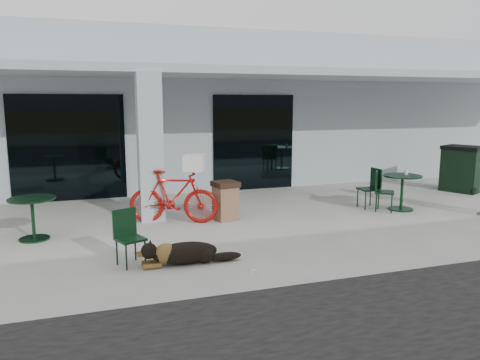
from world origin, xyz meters
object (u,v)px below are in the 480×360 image
object	(u,v)px
dog	(185,252)
cafe_chair_far_a	(385,191)
cafe_chair_near	(130,238)
trash_receptacle	(226,201)
wheeled_bin	(462,169)
cafe_table_far	(402,193)
cafe_chair_far_b	(368,188)
bicycle	(174,197)
cafe_table_near	(33,219)

from	to	relation	value
dog	cafe_chair_far_a	distance (m)	5.52
cafe_chair_near	trash_receptacle	xyz separation A→B (m)	(2.21, 2.24, -0.02)
trash_receptacle	wheeled_bin	bearing A→B (deg)	7.83
cafe_table_far	wheeled_bin	bearing A→B (deg)	24.41
cafe_chair_far_b	trash_receptacle	bearing A→B (deg)	-88.58
cafe_chair_near	cafe_chair_far_b	world-z (taller)	cafe_chair_far_b
bicycle	trash_receptacle	xyz separation A→B (m)	(1.10, -0.10, -0.14)
cafe_chair_far_a	cafe_table_near	bearing A→B (deg)	125.46
cafe_chair_far_a	cafe_table_far	bearing A→B (deg)	-53.48
cafe_chair_near	wheeled_bin	distance (m)	10.02
wheeled_bin	cafe_table_far	bearing A→B (deg)	179.68
cafe_table_far	dog	bearing A→B (deg)	-159.85
bicycle	cafe_chair_far_a	world-z (taller)	bicycle
cafe_chair_near	bicycle	bearing A→B (deg)	42.70
bicycle	cafe_chair_far_a	distance (m)	4.85
cafe_table_near	cafe_chair_near	size ratio (longest dim) A/B	0.96
cafe_table_near	trash_receptacle	world-z (taller)	trash_receptacle
cafe_chair_far_a	wheeled_bin	size ratio (longest dim) A/B	0.73
cafe_chair_far_b	cafe_chair_far_a	bearing A→B (deg)	24.60
cafe_table_far	cafe_chair_far_a	size ratio (longest dim) A/B	0.94
trash_receptacle	cafe_chair_near	bearing A→B (deg)	-134.60
dog	cafe_chair_far_b	distance (m)	5.52
trash_receptacle	wheeled_bin	size ratio (longest dim) A/B	0.65
cafe_table_near	cafe_chair_far_b	world-z (taller)	cafe_chair_far_b
bicycle	cafe_chair_far_a	bearing A→B (deg)	-74.99
dog	wheeled_bin	xyz separation A→B (m)	(8.67, 3.45, 0.44)
dog	cafe_chair_far_a	xyz separation A→B (m)	(5.12, 2.05, 0.27)
cafe_chair_far_a	cafe_chair_near	bearing A→B (deg)	143.62
cafe_table_near	cafe_chair_far_a	size ratio (longest dim) A/B	0.90
cafe_chair_near	cafe_table_near	bearing A→B (deg)	106.78
cafe_table_near	wheeled_bin	bearing A→B (deg)	6.60
dog	cafe_table_near	bearing A→B (deg)	138.01
cafe_table_far	cafe_table_near	bearing A→B (deg)	179.17
cafe_table_near	trash_receptacle	size ratio (longest dim) A/B	1.00
cafe_table_near	cafe_chair_far_a	xyz separation A→B (m)	(7.50, -0.12, 0.07)
bicycle	cafe_table_near	xyz separation A→B (m)	(-2.68, -0.38, -0.17)
cafe_table_near	cafe_chair_far_b	xyz separation A→B (m)	(7.33, 0.28, 0.08)
cafe_chair_near	cafe_chair_far_a	bearing A→B (deg)	-4.77
cafe_chair_far_a	wheeled_bin	bearing A→B (deg)	-32.18
cafe_table_far	wheeled_bin	world-z (taller)	wheeled_bin
cafe_chair_far_a	wheeled_bin	xyz separation A→B (m)	(3.55, 1.40, 0.18)
cafe_table_near	cafe_chair_far_b	distance (m)	7.34
cafe_table_near	cafe_chair_near	bearing A→B (deg)	-51.20
cafe_table_near	cafe_chair_far_a	world-z (taller)	cafe_chair_far_a
cafe_table_far	trash_receptacle	bearing A→B (deg)	174.63
cafe_chair_far_a	trash_receptacle	world-z (taller)	cafe_chair_far_a
cafe_table_far	cafe_chair_far_a	world-z (taller)	cafe_chair_far_a
bicycle	cafe_chair_near	xyz separation A→B (m)	(-1.10, -2.34, -0.13)
cafe_table_far	cafe_chair_far_b	bearing A→B (deg)	148.61
cafe_chair_near	cafe_table_far	bearing A→B (deg)	-5.98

